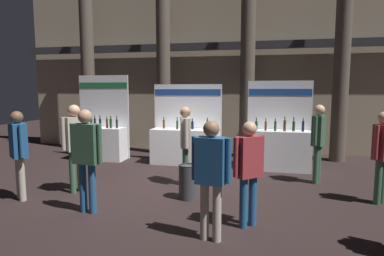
# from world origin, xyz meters

# --- Properties ---
(ground_plane) EXTENTS (26.61, 26.61, 0.00)m
(ground_plane) POSITION_xyz_m (0.00, 0.00, 0.00)
(ground_plane) COLOR black
(hall_colonnade) EXTENTS (13.30, 1.33, 6.39)m
(hall_colonnade) POSITION_xyz_m (0.00, 4.22, 3.15)
(hall_colonnade) COLOR gray
(hall_colonnade) RESTS_ON ground_plane
(exhibitor_booth_0) EXTENTS (1.61, 0.71, 2.53)m
(exhibitor_booth_0) POSITION_xyz_m (-2.94, 2.11, 0.62)
(exhibitor_booth_0) COLOR white
(exhibitor_booth_0) RESTS_ON ground_plane
(exhibitor_booth_1) EXTENTS (1.99, 0.66, 2.25)m
(exhibitor_booth_1) POSITION_xyz_m (-0.29, 2.07, 0.59)
(exhibitor_booth_1) COLOR white
(exhibitor_booth_1) RESTS_ON ground_plane
(exhibitor_booth_2) EXTENTS (1.68, 0.66, 2.34)m
(exhibitor_booth_2) POSITION_xyz_m (2.28, 1.94, 0.62)
(exhibitor_booth_2) COLOR white
(exhibitor_booth_2) RESTS_ON ground_plane
(trash_bin) EXTENTS (0.35, 0.35, 0.68)m
(trash_bin) POSITION_xyz_m (0.47, -0.87, 0.34)
(trash_bin) COLOR #38383D
(trash_bin) RESTS_ON ground_plane
(visitor_0) EXTENTS (0.39, 0.38, 1.72)m
(visitor_0) POSITION_xyz_m (4.02, -0.38, 1.01)
(visitor_0) COLOR #33563D
(visitor_0) RESTS_ON ground_plane
(visitor_2) EXTENTS (0.34, 0.45, 1.78)m
(visitor_2) POSITION_xyz_m (3.08, 0.82, 1.05)
(visitor_2) COLOR #33563D
(visitor_2) RESTS_ON ground_plane
(visitor_3) EXTENTS (0.31, 0.55, 1.74)m
(visitor_3) POSITION_xyz_m (0.20, 0.06, 1.04)
(visitor_3) COLOR #33563D
(visitor_3) RESTS_ON ground_plane
(visitor_4) EXTENTS (0.62, 0.27, 1.79)m
(visitor_4) POSITION_xyz_m (-1.05, -1.94, 1.08)
(visitor_4) COLOR navy
(visitor_4) RESTS_ON ground_plane
(visitor_5) EXTENTS (0.57, 0.31, 1.70)m
(visitor_5) POSITION_xyz_m (1.19, -2.53, 1.02)
(visitor_5) COLOR #ADA393
(visitor_5) RESTS_ON ground_plane
(visitor_6) EXTENTS (0.45, 0.44, 1.64)m
(visitor_6) POSITION_xyz_m (1.68, -1.95, 0.98)
(visitor_6) COLOR navy
(visitor_6) RESTS_ON ground_plane
(visitor_7) EXTENTS (0.47, 0.44, 1.71)m
(visitor_7) POSITION_xyz_m (-2.66, -1.61, 1.03)
(visitor_7) COLOR #ADA393
(visitor_7) RESTS_ON ground_plane
(visitor_8) EXTENTS (0.39, 0.52, 1.81)m
(visitor_8) POSITION_xyz_m (-1.87, -0.95, 1.09)
(visitor_8) COLOR #33563D
(visitor_8) RESTS_ON ground_plane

